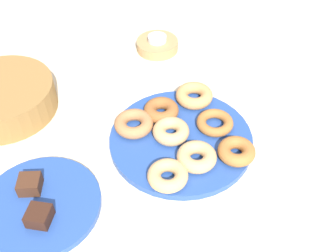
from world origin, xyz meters
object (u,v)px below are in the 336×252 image
(donut_2, at_px, (197,157))
(brownie_near, at_px, (39,216))
(cake_plate, at_px, (40,205))
(brownie_far, at_px, (30,184))
(tealight, at_px, (157,39))
(donut_plate, at_px, (181,140))
(donut_3, at_px, (168,176))
(basket, at_px, (3,98))
(donut_4, at_px, (134,124))
(donut_6, at_px, (171,132))
(donut_0, at_px, (161,110))
(donut_7, at_px, (236,151))
(donut_5, at_px, (194,96))
(donut_1, at_px, (215,123))
(candle_holder, at_px, (157,45))

(donut_2, height_order, brownie_near, donut_2)
(cake_plate, bearing_deg, donut_2, -60.89)
(cake_plate, height_order, brownie_near, brownie_near)
(brownie_far, bearing_deg, tealight, -14.99)
(donut_2, bearing_deg, donut_plate, 33.98)
(donut_plate, distance_m, donut_3, 0.13)
(donut_plate, xyz_separation_m, tealight, (0.35, 0.13, 0.03))
(brownie_near, distance_m, basket, 0.36)
(donut_4, relative_size, donut_6, 1.08)
(donut_0, bearing_deg, brownie_far, 140.13)
(donut_7, height_order, brownie_near, donut_7)
(donut_3, bearing_deg, donut_5, -4.14)
(donut_1, height_order, donut_7, donut_7)
(cake_plate, distance_m, brownie_near, 0.05)
(brownie_far, bearing_deg, donut_7, -67.93)
(donut_1, height_order, donut_5, donut_5)
(donut_0, bearing_deg, donut_3, -164.93)
(donut_6, distance_m, candle_holder, 0.37)
(donut_plate, distance_m, donut_4, 0.11)
(donut_2, relative_size, basket, 0.34)
(donut_0, bearing_deg, cake_plate, 147.19)
(brownie_near, bearing_deg, tealight, -9.15)
(donut_3, height_order, donut_6, donut_6)
(donut_4, distance_m, brownie_near, 0.29)
(donut_5, bearing_deg, donut_3, 175.86)
(donut_3, relative_size, donut_5, 0.92)
(donut_4, relative_size, tealight, 1.66)
(donut_0, bearing_deg, donut_7, -117.85)
(donut_2, distance_m, cake_plate, 0.33)
(donut_7, distance_m, cake_plate, 0.42)
(tealight, bearing_deg, donut_1, -146.94)
(brownie_far, bearing_deg, donut_1, -54.72)
(donut_1, xyz_separation_m, donut_5, (0.08, 0.06, 0.00))
(brownie_near, bearing_deg, donut_1, -43.78)
(donut_5, xyz_separation_m, donut_6, (-0.13, 0.03, -0.00))
(donut_4, distance_m, brownie_far, 0.26)
(donut_5, xyz_separation_m, cake_plate, (-0.36, 0.26, -0.02))
(donut_1, xyz_separation_m, donut_4, (-0.04, 0.18, 0.00))
(donut_2, height_order, tealight, donut_2)
(donut_2, xyz_separation_m, donut_4, (0.07, 0.15, -0.00))
(donut_3, height_order, donut_5, donut_5)
(donut_2, xyz_separation_m, brownie_far, (-0.13, 0.32, -0.00))
(donut_plate, distance_m, donut_0, 0.09)
(donut_7, height_order, tealight, same)
(donut_2, distance_m, candle_holder, 0.45)
(donut_1, distance_m, donut_3, 0.19)
(candle_holder, bearing_deg, cake_plate, 168.57)
(donut_4, xyz_separation_m, brownie_near, (-0.27, 0.11, -0.00))
(donut_4, xyz_separation_m, candle_holder, (0.34, 0.02, -0.02))
(donut_plate, distance_m, cake_plate, 0.33)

